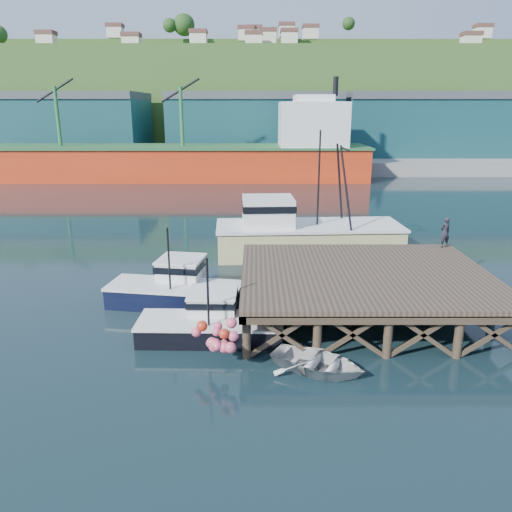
{
  "coord_description": "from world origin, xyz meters",
  "views": [
    {
      "loc": [
        0.16,
        -23.0,
        9.78
      ],
      "look_at": [
        0.19,
        2.0,
        2.32
      ],
      "focal_mm": 35.0,
      "sensor_mm": 36.0,
      "label": 1
    }
  ],
  "objects_px": {
    "dinghy": "(318,362)",
    "trawler": "(305,230)",
    "boat_navy": "(177,287)",
    "boat_black": "(211,321)",
    "dockworker": "(445,232)"
  },
  "relations": [
    {
      "from": "trawler",
      "to": "dinghy",
      "type": "bearing_deg",
      "value": -96.37
    },
    {
      "from": "dinghy",
      "to": "trawler",
      "type": "bearing_deg",
      "value": 26.07
    },
    {
      "from": "boat_navy",
      "to": "dockworker",
      "type": "bearing_deg",
      "value": 21.17
    },
    {
      "from": "dockworker",
      "to": "boat_navy",
      "type": "bearing_deg",
      "value": -8.25
    },
    {
      "from": "boat_navy",
      "to": "dinghy",
      "type": "relative_size",
      "value": 1.92
    },
    {
      "from": "boat_navy",
      "to": "boat_black",
      "type": "distance_m",
      "value": 4.51
    },
    {
      "from": "boat_navy",
      "to": "boat_black",
      "type": "relative_size",
      "value": 1.11
    },
    {
      "from": "trawler",
      "to": "dockworker",
      "type": "distance_m",
      "value": 9.41
    },
    {
      "from": "boat_navy",
      "to": "trawler",
      "type": "distance_m",
      "value": 11.59
    },
    {
      "from": "boat_navy",
      "to": "dinghy",
      "type": "height_order",
      "value": "boat_navy"
    },
    {
      "from": "boat_navy",
      "to": "dockworker",
      "type": "xyz_separation_m",
      "value": [
        14.82,
        3.17,
        2.15
      ]
    },
    {
      "from": "boat_navy",
      "to": "dinghy",
      "type": "distance_m",
      "value": 9.57
    },
    {
      "from": "dinghy",
      "to": "dockworker",
      "type": "bearing_deg",
      "value": -9.77
    },
    {
      "from": "boat_navy",
      "to": "boat_black",
      "type": "xyz_separation_m",
      "value": [
        2.12,
        -3.98,
        -0.14
      ]
    },
    {
      "from": "dinghy",
      "to": "dockworker",
      "type": "xyz_separation_m",
      "value": [
        8.34,
        10.2,
        2.62
      ]
    }
  ]
}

